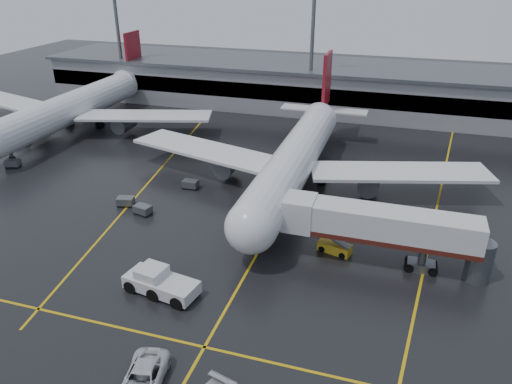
% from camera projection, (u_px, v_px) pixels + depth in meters
% --- Properties ---
extents(ground, '(220.00, 220.00, 0.00)m').
position_uv_depth(ground, '(277.00, 218.00, 57.22)').
color(ground, black).
rests_on(ground, ground).
extents(apron_line_centre, '(0.25, 90.00, 0.02)m').
position_uv_depth(apron_line_centre, '(277.00, 218.00, 57.22)').
color(apron_line_centre, gold).
rests_on(apron_line_centre, ground).
extents(apron_line_stop, '(60.00, 0.25, 0.02)m').
position_uv_depth(apron_line_stop, '(204.00, 347.00, 38.27)').
color(apron_line_stop, gold).
rests_on(apron_line_stop, ground).
extents(apron_line_left, '(9.99, 69.35, 0.02)m').
position_uv_depth(apron_line_left, '(162.00, 167.00, 71.18)').
color(apron_line_left, gold).
rests_on(apron_line_left, ground).
extents(apron_line_right, '(7.57, 69.64, 0.02)m').
position_uv_depth(apron_line_right, '(438.00, 202.00, 61.01)').
color(apron_line_right, gold).
rests_on(apron_line_right, ground).
extents(terminal, '(122.00, 19.00, 8.60)m').
position_uv_depth(terminal, '(341.00, 87.00, 96.63)').
color(terminal, gray).
rests_on(terminal, ground).
extents(light_mast_left, '(3.00, 1.20, 25.45)m').
position_uv_depth(light_mast_left, '(118.00, 28.00, 99.17)').
color(light_mast_left, '#595B60').
rests_on(light_mast_left, ground).
extents(light_mast_mid, '(3.00, 1.20, 25.45)m').
position_uv_depth(light_mast_mid, '(312.00, 37.00, 88.47)').
color(light_mast_mid, '#595B60').
rests_on(light_mast_mid, ground).
extents(main_airliner, '(48.80, 45.60, 14.10)m').
position_uv_depth(main_airliner, '(297.00, 155.00, 63.75)').
color(main_airliner, silver).
rests_on(main_airliner, ground).
extents(second_airliner, '(48.80, 45.60, 14.10)m').
position_uv_depth(second_airliner, '(77.00, 105.00, 85.33)').
color(second_airliner, silver).
rests_on(second_airliner, ground).
extents(jet_bridge, '(19.90, 3.40, 6.05)m').
position_uv_depth(jet_bridge, '(381.00, 228.00, 47.18)').
color(jet_bridge, silver).
rests_on(jet_bridge, ground).
extents(pushback_tractor, '(7.21, 3.95, 2.45)m').
position_uv_depth(pushback_tractor, '(160.00, 283.00, 44.21)').
color(pushback_tractor, silver).
rests_on(pushback_tractor, ground).
extents(belt_loader, '(3.64, 2.33, 2.14)m').
position_uv_depth(belt_loader, '(335.00, 247.00, 50.45)').
color(belt_loader, gold).
rests_on(belt_loader, ground).
extents(service_van_a, '(3.73, 6.21, 1.61)m').
position_uv_depth(service_van_a, '(142.00, 380.00, 34.30)').
color(service_van_a, silver).
rests_on(service_van_a, ground).
extents(baggage_cart_a, '(2.24, 1.71, 1.12)m').
position_uv_depth(baggage_cart_a, '(143.00, 209.00, 57.86)').
color(baggage_cart_a, '#595B60').
rests_on(baggage_cart_a, ground).
extents(baggage_cart_b, '(2.25, 1.73, 1.12)m').
position_uv_depth(baggage_cart_b, '(126.00, 201.00, 59.83)').
color(baggage_cart_b, '#595B60').
rests_on(baggage_cart_b, ground).
extents(baggage_cart_c, '(2.01, 1.31, 1.12)m').
position_uv_depth(baggage_cart_c, '(190.00, 184.00, 64.35)').
color(baggage_cart_c, '#595B60').
rests_on(baggage_cart_c, ground).
extents(baggage_cart_d, '(2.29, 1.83, 1.12)m').
position_uv_depth(baggage_cart_d, '(21.00, 142.00, 79.08)').
color(baggage_cart_d, '#595B60').
rests_on(baggage_cart_d, ground).
extents(baggage_cart_e, '(2.29, 1.81, 1.12)m').
position_uv_depth(baggage_cart_e, '(13.00, 163.00, 70.90)').
color(baggage_cart_e, '#595B60').
rests_on(baggage_cart_e, ground).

